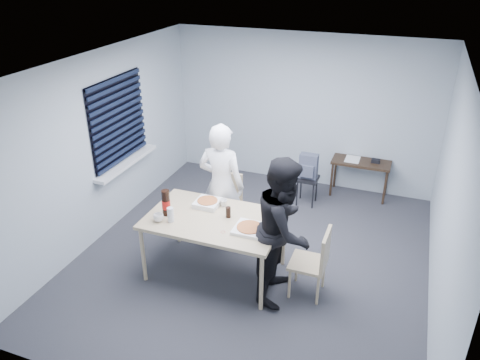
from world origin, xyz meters
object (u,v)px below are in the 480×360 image
at_px(stool, 307,184).
at_px(mug_b, 224,203).
at_px(side_table, 361,166).
at_px(chair_far, 226,199).
at_px(mug_a, 158,218).
at_px(person_black, 284,229).
at_px(soda_bottle, 166,203).
at_px(dining_table, 214,222).
at_px(person_white, 221,186).
at_px(chair_right, 316,259).
at_px(backpack, 308,167).

bearing_deg(stool, mug_b, -110.08).
bearing_deg(stool, side_table, 37.59).
relative_size(chair_far, mug_a, 7.24).
bearing_deg(person_black, chair_far, 47.24).
bearing_deg(chair_far, soda_bottle, -106.39).
distance_m(dining_table, person_black, 0.91).
relative_size(chair_far, soda_bottle, 2.65).
bearing_deg(person_black, stool, 5.66).
relative_size(person_white, person_black, 1.00).
bearing_deg(mug_b, person_black, -22.82).
relative_size(chair_right, person_white, 0.50).
bearing_deg(side_table, stool, -142.41).
bearing_deg(backpack, mug_b, -98.67).
height_order(person_white, mug_a, person_white).
relative_size(person_white, stool, 3.75).
distance_m(side_table, soda_bottle, 3.56).
height_order(person_black, side_table, person_black).
distance_m(chair_right, person_white, 1.67).
height_order(person_white, stool, person_white).
bearing_deg(chair_far, mug_b, -70.31).
distance_m(chair_far, side_table, 2.44).
bearing_deg(person_black, backpack, 5.69).
bearing_deg(backpack, person_black, -72.77).
xyz_separation_m(person_white, soda_bottle, (-0.39, -0.83, 0.08)).
relative_size(person_black, backpack, 4.40).
bearing_deg(chair_right, soda_bottle, -175.64).
distance_m(dining_table, person_white, 0.74).
height_order(dining_table, person_white, person_white).
height_order(person_white, backpack, person_white).
relative_size(person_white, mug_b, 17.70).
height_order(mug_a, soda_bottle, soda_bottle).
xyz_separation_m(backpack, soda_bottle, (-1.26, -2.31, 0.30)).
relative_size(person_black, side_table, 1.87).
bearing_deg(stool, chair_far, -128.04).
relative_size(backpack, soda_bottle, 1.20).
distance_m(person_black, soda_bottle, 1.49).
xyz_separation_m(chair_far, side_table, (1.68, 1.77, 0.04)).
relative_size(mug_b, soda_bottle, 0.30).
distance_m(chair_right, mug_a, 1.94).
relative_size(chair_far, person_white, 0.50).
xyz_separation_m(chair_far, stool, (0.93, 1.19, -0.15)).
bearing_deg(mug_a, dining_table, 26.28).
bearing_deg(chair_right, person_white, 155.10).
bearing_deg(person_black, mug_a, 98.92).
bearing_deg(chair_right, chair_far, 147.14).
height_order(stool, mug_a, mug_a).
height_order(stool, backpack, backpack).
relative_size(dining_table, side_table, 1.75).
relative_size(person_white, side_table, 1.87).
xyz_separation_m(chair_right, backpack, (-0.60, 2.16, 0.15)).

